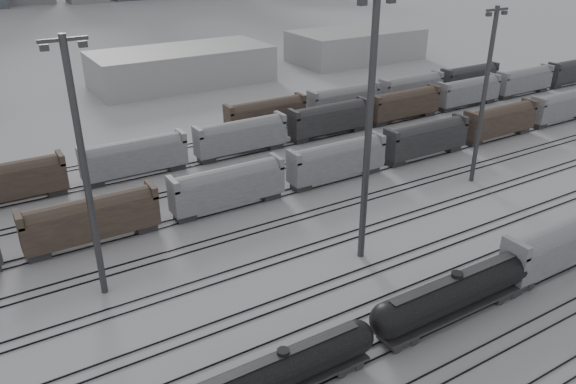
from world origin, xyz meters
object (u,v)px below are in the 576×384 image
tank_car_a (283,370)px  light_mast_c (369,128)px  tank_car_b (454,293)px  hopper_car_a (561,242)px

tank_car_a → light_mast_c: size_ratio=0.60×
tank_car_b → light_mast_c: bearing=91.6°
tank_car_b → light_mast_c: 17.70m
tank_car_a → tank_car_b: size_ratio=0.89×
tank_car_a → light_mast_c: bearing=36.2°
hopper_car_a → tank_car_a: bearing=180.0°
tank_car_a → hopper_car_a: 33.29m
tank_car_a → light_mast_c: 25.18m
tank_car_a → hopper_car_a: hopper_car_a is taller
hopper_car_a → tank_car_b: bearing=180.0°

